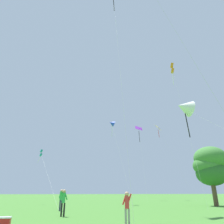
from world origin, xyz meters
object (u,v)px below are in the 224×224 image
at_px(kite_blue_delta, 112,123).
at_px(person_near_tree, 127,205).
at_px(person_far_back, 61,198).
at_px(picnic_cooler, 4,222).
at_px(kite_orange_box, 172,69).
at_px(tree_right_cluster, 210,166).
at_px(kite_teal_box, 41,154).
at_px(kite_yellow_diamond, 159,130).
at_px(person_in_blue_jacket, 64,200).
at_px(kite_white_distant, 184,107).
at_px(kite_purple_streamer, 139,132).

distance_m(kite_blue_delta, person_near_tree, 22.56).
bearing_deg(person_far_back, kite_blue_delta, 55.89).
xyz_separation_m(person_near_tree, picnic_cooler, (-5.85, 0.90, -0.72)).
xyz_separation_m(kite_orange_box, picnic_cooler, (-17.55, -13.11, -19.03)).
bearing_deg(kite_orange_box, person_near_tree, -129.87).
bearing_deg(person_near_tree, tree_right_cluster, 41.40).
height_order(kite_orange_box, picnic_cooler, kite_orange_box).
height_order(kite_teal_box, person_far_back, kite_teal_box).
bearing_deg(picnic_cooler, kite_teal_box, 93.20).
xyz_separation_m(kite_blue_delta, tree_right_cluster, (11.32, -6.61, -6.98)).
relative_size(kite_teal_box, tree_right_cluster, 1.53).
bearing_deg(kite_blue_delta, kite_yellow_diamond, 44.03).
bearing_deg(person_in_blue_jacket, kite_white_distant, 14.91).
relative_size(person_near_tree, picnic_cooler, 2.61).
bearing_deg(kite_teal_box, kite_purple_streamer, 29.75).
height_order(kite_teal_box, person_in_blue_jacket, kite_teal_box).
relative_size(kite_blue_delta, tree_right_cluster, 1.73).
bearing_deg(kite_purple_streamer, kite_blue_delta, -123.90).
bearing_deg(picnic_cooler, kite_yellow_diamond, 54.12).
bearing_deg(kite_white_distant, kite_purple_streamer, 81.98).
bearing_deg(kite_purple_streamer, tree_right_cluster, -84.57).
relative_size(kite_blue_delta, person_far_back, 6.88).
xyz_separation_m(kite_yellow_diamond, person_in_blue_jacket, (-20.77, -28.41, -14.31)).
bearing_deg(kite_blue_delta, kite_white_distant, -62.95).
relative_size(kite_white_distant, person_far_back, 7.23).
bearing_deg(kite_orange_box, kite_purple_streamer, 86.97).
xyz_separation_m(kite_teal_box, person_near_tree, (7.04, -22.20, -6.07)).
bearing_deg(picnic_cooler, kite_white_distant, 25.94).
bearing_deg(kite_orange_box, tree_right_cluster, -19.54).
distance_m(kite_purple_streamer, tree_right_cluster, 22.91).
relative_size(kite_teal_box, person_near_tree, 6.95).
xyz_separation_m(kite_white_distant, picnic_cooler, (-15.01, -7.30, -10.10)).
height_order(kite_purple_streamer, picnic_cooler, kite_purple_streamer).
xyz_separation_m(kite_yellow_diamond, kite_white_distant, (-8.45, -25.13, -5.02)).
bearing_deg(kite_blue_delta, kite_orange_box, -33.68).
relative_size(tree_right_cluster, picnic_cooler, 11.84).
height_order(kite_yellow_diamond, kite_orange_box, kite_orange_box).
bearing_deg(person_far_back, kite_purple_streamer, 56.02).
bearing_deg(kite_blue_delta, person_near_tree, -99.76).
height_order(kite_blue_delta, person_far_back, kite_blue_delta).
distance_m(kite_blue_delta, tree_right_cluster, 14.85).
bearing_deg(person_near_tree, kite_teal_box, 107.59).
xyz_separation_m(kite_teal_box, tree_right_cluster, (21.72, -9.26, -2.32)).
relative_size(kite_yellow_diamond, kite_white_distant, 1.30).
height_order(person_near_tree, person_in_blue_jacket, person_in_blue_jacket).
relative_size(kite_yellow_diamond, tree_right_cluster, 2.36).
distance_m(kite_yellow_diamond, picnic_cooler, 42.79).
xyz_separation_m(kite_purple_streamer, person_near_tree, (-12.73, -33.50, -13.69)).
xyz_separation_m(kite_yellow_diamond, tree_right_cluster, (-2.93, -20.38, -10.66)).
bearing_deg(person_in_blue_jacket, kite_teal_box, 102.67).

